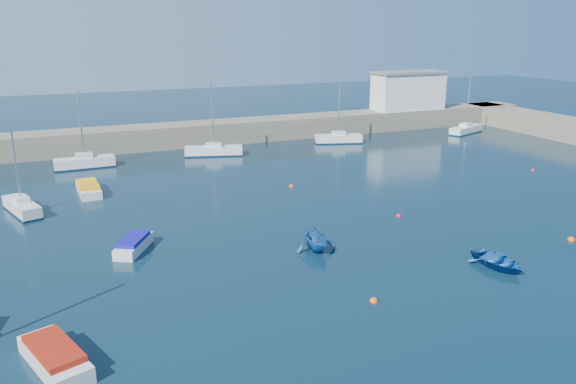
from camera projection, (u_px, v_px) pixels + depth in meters
name	position (u px, v px, depth m)	size (l,w,h in m)	color
ground	(431.00, 310.00, 28.67)	(220.00, 220.00, 0.00)	#0B2231
back_wall	(201.00, 133.00, 68.90)	(96.00, 4.50, 2.60)	#6E6653
right_arm	(559.00, 127.00, 73.04)	(4.50, 32.00, 2.60)	#6E6653
harbor_office	(408.00, 91.00, 79.07)	(10.00, 4.00, 5.00)	silver
sailboat_3	(22.00, 207.00, 43.34)	(2.96, 5.32, 6.86)	silver
sailboat_5	(85.00, 162.00, 57.23)	(5.92, 1.82, 7.84)	silver
sailboat_6	(214.00, 150.00, 62.88)	(6.58, 3.47, 8.30)	silver
sailboat_7	(339.00, 138.00, 69.50)	(5.94, 3.24, 7.62)	silver
sailboat_8	(466.00, 129.00, 75.85)	(6.15, 3.69, 7.82)	silver
motorboat_0	(55.00, 357.00, 23.77)	(3.01, 4.83, 1.02)	silver
motorboat_1	(134.00, 244.00, 36.15)	(2.99, 3.85, 0.91)	silver
motorboat_2	(88.00, 188.00, 48.51)	(1.87, 4.82, 0.98)	silver
dinghy_center	(498.00, 261.00, 33.72)	(2.56, 3.58, 0.74)	#17509F
dinghy_left	(315.00, 238.00, 36.15)	(2.68, 3.11, 1.64)	#17509F
buoy_0	(374.00, 301.00, 29.56)	(0.44, 0.44, 0.44)	#FF5A0D
buoy_1	(399.00, 216.00, 42.81)	(0.42, 0.42, 0.42)	red
buoy_2	(571.00, 240.00, 38.03)	(0.50, 0.50, 0.50)	#FF5A0D
buoy_3	(292.00, 186.00, 50.81)	(0.40, 0.40, 0.40)	#FF5A0D
buoy_4	(533.00, 171.00, 56.37)	(0.38, 0.38, 0.38)	red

